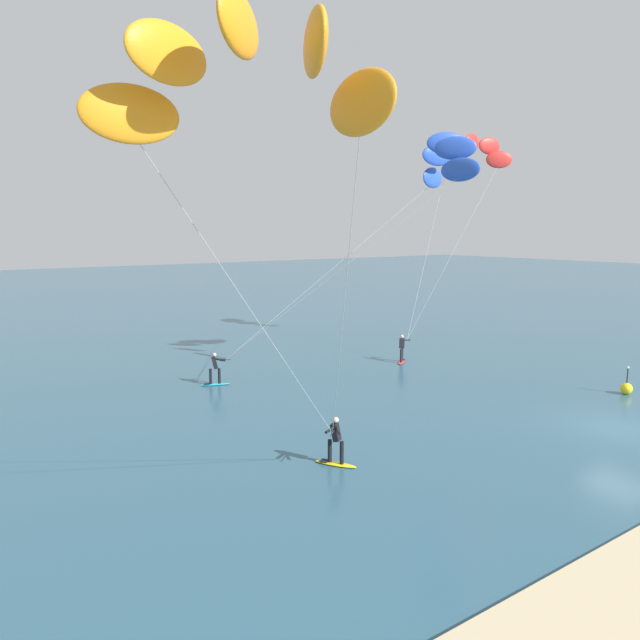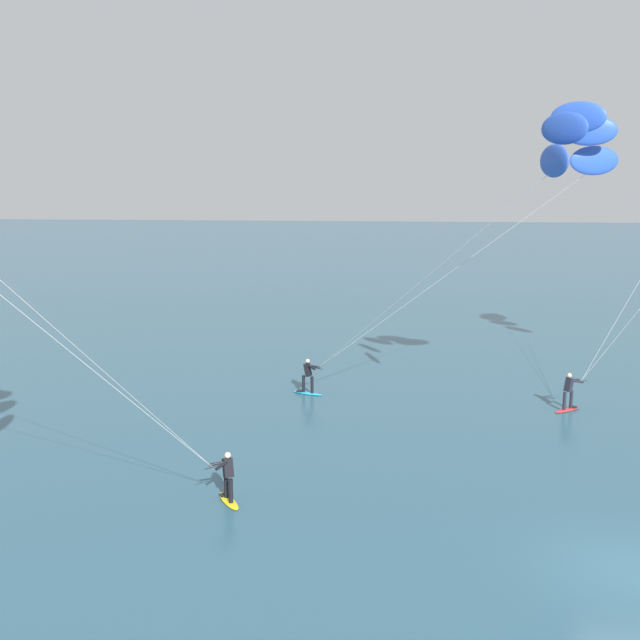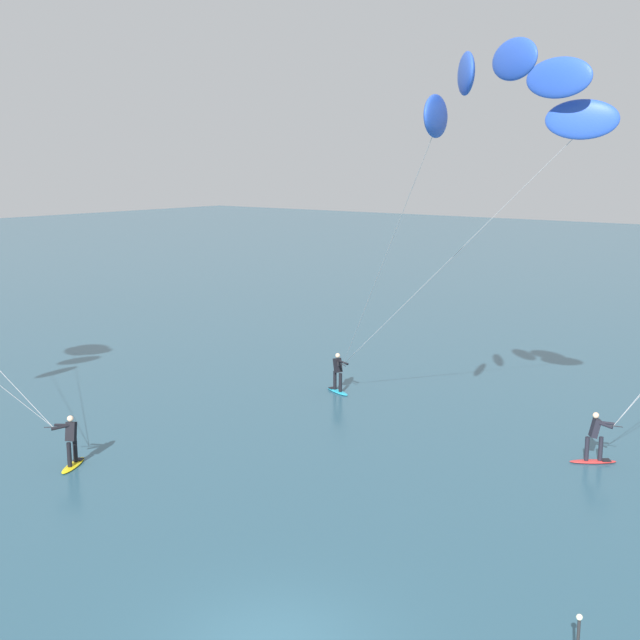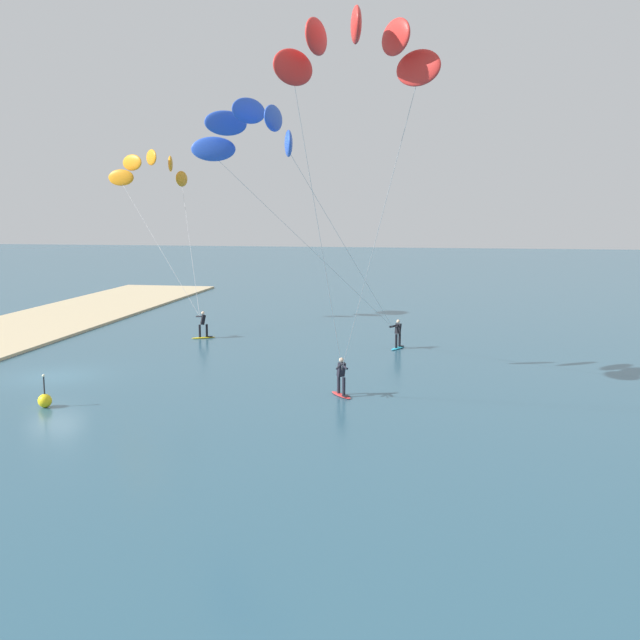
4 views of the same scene
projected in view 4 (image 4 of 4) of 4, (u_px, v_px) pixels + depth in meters
name	position (u px, v px, depth m)	size (l,w,h in m)	color
ground_plane	(54.00, 377.00, 36.22)	(240.00, 240.00, 0.00)	#2D566B
kitesurfer_nearshore	(256.00, 139.00, 33.22)	(13.10, 9.38, 12.71)	#23ADD1
kitesurfer_mid_water	(153.00, 173.00, 52.30)	(9.38, 8.98, 12.00)	yellow
kitesurfer_far_out	(355.00, 67.00, 23.63)	(9.21, 5.18, 14.10)	red
marker_buoy	(45.00, 400.00, 30.63)	(0.56, 0.56, 1.38)	yellow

